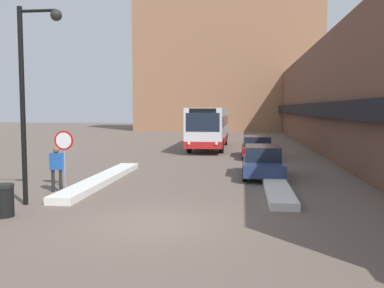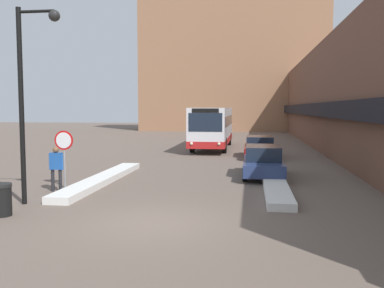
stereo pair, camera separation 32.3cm
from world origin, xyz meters
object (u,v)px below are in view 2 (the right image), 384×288
stop_sign (64,146)px  pedestrian (56,165)px  city_bus (213,126)px  parked_car_front (263,161)px  street_lamp (29,84)px  parked_car_middle (260,146)px  trash_bin (2,200)px

stop_sign → pedestrian: size_ratio=1.33×
city_bus → parked_car_front: (3.53, -13.50, -1.03)m
street_lamp → city_bus: bearing=78.6°
parked_car_middle → street_lamp: size_ratio=0.74×
parked_car_middle → stop_sign: (-7.85, -11.73, 0.94)m
parked_car_front → trash_bin: (-7.72, -8.34, -0.23)m
pedestrian → trash_bin: pedestrian is taller
parked_car_front → trash_bin: parked_car_front is taller
parked_car_middle → trash_bin: (-7.72, -16.26, -0.21)m
parked_car_middle → trash_bin: 18.00m
parked_car_front → parked_car_middle: parked_car_front is taller
city_bus → parked_car_middle: 6.68m
street_lamp → pedestrian: 3.60m
stop_sign → pedestrian: 1.03m
trash_bin → parked_car_middle: bearing=64.6°
parked_car_middle → stop_sign: stop_sign is taller
parked_car_middle → street_lamp: 16.86m
parked_car_middle → parked_car_front: bearing=-90.0°
street_lamp → stop_sign: bearing=94.5°
city_bus → stop_sign: size_ratio=4.87×
parked_car_front → pedestrian: pedestrian is taller
city_bus → pedestrian: (-4.27, -18.14, -0.71)m
parked_car_middle → pedestrian: 14.78m
parked_car_middle → street_lamp: (-7.61, -14.70, 3.22)m
stop_sign → street_lamp: bearing=-85.5°
parked_car_middle → stop_sign: 14.15m
parked_car_front → parked_car_middle: 7.92m
parked_car_front → trash_bin: bearing=-132.8°
city_bus → pedestrian: bearing=-103.2°
pedestrian → parked_car_middle: bearing=57.5°
trash_bin → pedestrian: bearing=91.1°
stop_sign → city_bus: bearing=76.0°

